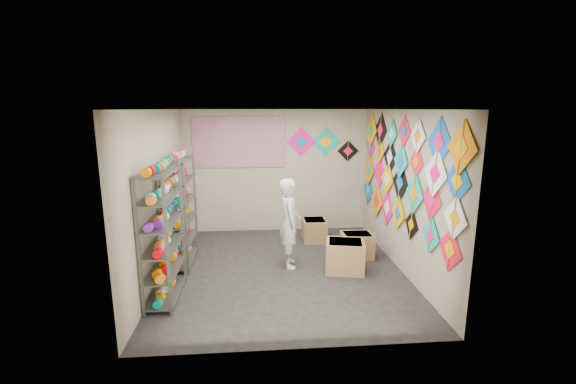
{
  "coord_description": "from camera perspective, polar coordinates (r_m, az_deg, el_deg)",
  "views": [
    {
      "loc": [
        -0.44,
        -6.18,
        2.71
      ],
      "look_at": [
        0.1,
        0.3,
        1.3
      ],
      "focal_mm": 24.0,
      "sensor_mm": 36.0,
      "label": 1
    }
  ],
  "objects": [
    {
      "name": "back_wall_kites",
      "position": [
        8.57,
        4.92,
        7.11
      ],
      "size": [
        1.61,
        0.02,
        0.78
      ],
      "color": "#F70E8B",
      "rests_on": "room_walls"
    },
    {
      "name": "ground",
      "position": [
        6.76,
        -0.65,
        -11.39
      ],
      "size": [
        4.5,
        4.5,
        0.0
      ],
      "primitive_type": "plane",
      "color": "black"
    },
    {
      "name": "carton_c",
      "position": [
        8.09,
        3.91,
        -5.65
      ],
      "size": [
        0.48,
        0.53,
        0.46
      ],
      "primitive_type": "cube",
      "rotation": [
        0.0,
        0.0,
        -0.01
      ],
      "color": "olive",
      "rests_on": "ground"
    },
    {
      "name": "shopkeeper",
      "position": [
        6.66,
        0.22,
        -4.61
      ],
      "size": [
        0.6,
        0.41,
        1.56
      ],
      "primitive_type": "imported",
      "rotation": [
        0.0,
        0.0,
        1.61
      ],
      "color": "beige",
      "rests_on": "ground"
    },
    {
      "name": "carton_a",
      "position": [
        6.67,
        8.43,
        -9.39
      ],
      "size": [
        0.73,
        0.65,
        0.53
      ],
      "primitive_type": "cube",
      "rotation": [
        0.0,
        0.0,
        -0.2
      ],
      "color": "olive",
      "rests_on": "ground"
    },
    {
      "name": "carton_b",
      "position": [
        7.32,
        10.16,
        -7.78
      ],
      "size": [
        0.57,
        0.47,
        0.46
      ],
      "primitive_type": "cube",
      "rotation": [
        0.0,
        0.0,
        0.02
      ],
      "color": "olive",
      "rests_on": "ground"
    },
    {
      "name": "room_walls",
      "position": [
        6.28,
        -0.68,
        2.48
      ],
      "size": [
        4.5,
        4.5,
        4.5
      ],
      "color": "tan",
      "rests_on": "ground"
    },
    {
      "name": "kite_wall_display",
      "position": [
        6.79,
        16.18,
        2.69
      ],
      "size": [
        0.06,
        4.37,
        2.11
      ],
      "color": "red",
      "rests_on": "room_walls"
    },
    {
      "name": "shelf_rack_back",
      "position": [
        6.99,
        -15.68,
        -2.82
      ],
      "size": [
        0.4,
        1.1,
        1.9
      ],
      "primitive_type": "cube",
      "color": "#4C5147",
      "rests_on": "ground"
    },
    {
      "name": "shelf_rack_front",
      "position": [
        5.77,
        -18.06,
        -6.15
      ],
      "size": [
        0.4,
        1.1,
        1.9
      ],
      "primitive_type": "cube",
      "color": "#4C5147",
      "rests_on": "ground"
    },
    {
      "name": "poster",
      "position": [
        8.45,
        -7.24,
        7.32
      ],
      "size": [
        2.0,
        0.01,
        1.1
      ],
      "primitive_type": "cube",
      "color": "#6050AE",
      "rests_on": "room_walls"
    },
    {
      "name": "string_spools",
      "position": [
        6.35,
        -16.81,
        -3.5
      ],
      "size": [
        0.12,
        2.36,
        0.12
      ],
      "color": "#FF2B6D",
      "rests_on": "ground"
    }
  ]
}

